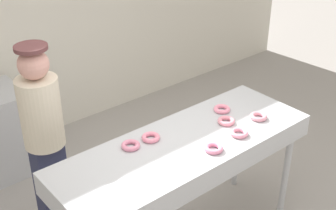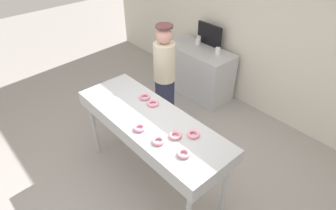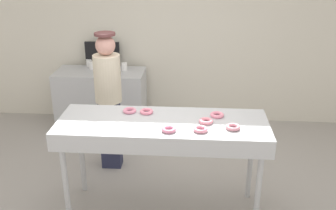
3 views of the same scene
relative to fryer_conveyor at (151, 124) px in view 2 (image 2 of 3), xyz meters
name	(u,v)px [view 2 (image 2 of 3)]	position (x,y,z in m)	size (l,w,h in m)	color
ground_plane	(153,178)	(0.00, 0.00, -0.94)	(16.00, 16.00, 0.00)	#9E9993
back_wall	(276,22)	(0.00, 2.44, 0.62)	(8.00, 0.12, 3.13)	silver
fryer_conveyor	(151,124)	(0.00, 0.00, 0.00)	(2.07, 0.73, 1.04)	#B7BABF
strawberry_donut_0	(153,103)	(-0.18, 0.18, 0.11)	(0.14, 0.14, 0.04)	pink
strawberry_donut_1	(158,141)	(0.37, -0.19, 0.11)	(0.14, 0.14, 0.04)	pink
strawberry_donut_2	(145,97)	(-0.35, 0.19, 0.11)	(0.14, 0.14, 0.04)	pink
strawberry_donut_3	(175,135)	(0.42, -0.01, 0.11)	(0.14, 0.14, 0.04)	pink
strawberry_donut_4	(193,134)	(0.54, 0.15, 0.11)	(0.14, 0.14, 0.04)	pink
strawberry_donut_5	(139,128)	(0.08, -0.22, 0.11)	(0.14, 0.14, 0.04)	pink
strawberry_donut_6	(184,154)	(0.67, -0.13, 0.11)	(0.14, 0.14, 0.04)	pink
worker_baker	(165,75)	(-0.72, 0.84, 0.03)	(0.32, 0.32, 1.72)	#252945
prep_counter	(197,71)	(-1.10, 1.99, -0.49)	(1.31, 0.61, 0.89)	#B7BABF
paper_cup_0	(199,39)	(-1.32, 2.22, 0.01)	(0.08, 0.08, 0.12)	white
paper_cup_1	(198,41)	(-1.25, 2.11, 0.01)	(0.08, 0.08, 0.12)	white
paper_cup_2	(218,51)	(-0.75, 2.07, 0.01)	(0.08, 0.08, 0.12)	white
menu_display	(209,35)	(-1.10, 2.24, 0.15)	(0.53, 0.04, 0.38)	black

